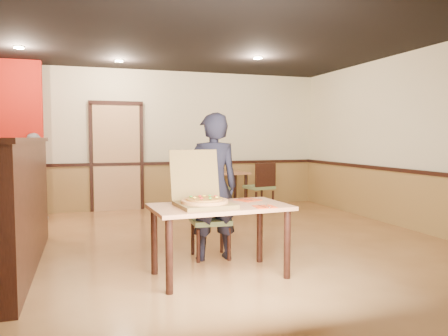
{
  "coord_description": "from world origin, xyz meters",
  "views": [
    {
      "loc": [
        -1.4,
        -5.4,
        1.45
      ],
      "look_at": [
        0.32,
        0.0,
        1.05
      ],
      "focal_mm": 35.0,
      "sensor_mm": 36.0,
      "label": 1
    }
  ],
  "objects_px": {
    "diner_chair": "(209,216)",
    "passerby": "(34,177)",
    "side_table": "(229,180)",
    "side_chair_right": "(261,185)",
    "diner": "(213,187)",
    "condiment": "(231,169)",
    "pizza_box": "(203,199)",
    "side_chair_left": "(214,187)",
    "main_table": "(220,215)"
  },
  "relations": [
    {
      "from": "diner_chair",
      "to": "passerby",
      "type": "relative_size",
      "value": 0.59
    },
    {
      "from": "diner_chair",
      "to": "side_table",
      "type": "height_order",
      "value": "diner_chair"
    },
    {
      "from": "diner_chair",
      "to": "side_chair_right",
      "type": "distance_m",
      "value": 3.33
    },
    {
      "from": "side_chair_right",
      "to": "side_table",
      "type": "xyz_separation_m",
      "value": [
        -0.46,
        0.62,
        0.04
      ]
    },
    {
      "from": "passerby",
      "to": "diner_chair",
      "type": "bearing_deg",
      "value": -167.55
    },
    {
      "from": "diner",
      "to": "condiment",
      "type": "xyz_separation_m",
      "value": [
        1.39,
        3.45,
        -0.05
      ]
    },
    {
      "from": "pizza_box",
      "to": "side_chair_right",
      "type": "bearing_deg",
      "value": 54.32
    },
    {
      "from": "condiment",
      "to": "pizza_box",
      "type": "bearing_deg",
      "value": -112.34
    },
    {
      "from": "side_table",
      "to": "passerby",
      "type": "distance_m",
      "value": 3.65
    },
    {
      "from": "side_table",
      "to": "condiment",
      "type": "height_order",
      "value": "condiment"
    },
    {
      "from": "side_table",
      "to": "condiment",
      "type": "distance_m",
      "value": 0.27
    },
    {
      "from": "condiment",
      "to": "diner_chair",
      "type": "bearing_deg",
      "value": -112.83
    },
    {
      "from": "passerby",
      "to": "condiment",
      "type": "bearing_deg",
      "value": -110.45
    },
    {
      "from": "diner_chair",
      "to": "pizza_box",
      "type": "xyz_separation_m",
      "value": [
        -0.29,
        -0.79,
        0.33
      ]
    },
    {
      "from": "side_chair_right",
      "to": "diner",
      "type": "height_order",
      "value": "diner"
    },
    {
      "from": "side_chair_left",
      "to": "passerby",
      "type": "distance_m",
      "value": 3.16
    },
    {
      "from": "main_table",
      "to": "side_chair_left",
      "type": "height_order",
      "value": "side_chair_left"
    },
    {
      "from": "diner",
      "to": "condiment",
      "type": "relative_size",
      "value": 11.9
    },
    {
      "from": "diner",
      "to": "condiment",
      "type": "height_order",
      "value": "diner"
    },
    {
      "from": "main_table",
      "to": "side_chair_left",
      "type": "bearing_deg",
      "value": 70.96
    },
    {
      "from": "diner",
      "to": "passerby",
      "type": "bearing_deg",
      "value": -54.96
    },
    {
      "from": "passerby",
      "to": "main_table",
      "type": "bearing_deg",
      "value": -174.7
    },
    {
      "from": "side_table",
      "to": "pizza_box",
      "type": "xyz_separation_m",
      "value": [
        -1.66,
        -4.18,
        0.25
      ]
    },
    {
      "from": "main_table",
      "to": "condiment",
      "type": "distance_m",
      "value": 4.35
    },
    {
      "from": "side_chair_left",
      "to": "condiment",
      "type": "height_order",
      "value": "side_chair_left"
    },
    {
      "from": "main_table",
      "to": "condiment",
      "type": "relative_size",
      "value": 9.93
    },
    {
      "from": "main_table",
      "to": "diner",
      "type": "relative_size",
      "value": 0.83
    },
    {
      "from": "main_table",
      "to": "passerby",
      "type": "bearing_deg",
      "value": 115.47
    },
    {
      "from": "pizza_box",
      "to": "diner_chair",
      "type": "bearing_deg",
      "value": 64.9
    },
    {
      "from": "side_chair_left",
      "to": "side_chair_right",
      "type": "distance_m",
      "value": 0.96
    },
    {
      "from": "diner",
      "to": "pizza_box",
      "type": "height_order",
      "value": "diner"
    },
    {
      "from": "diner_chair",
      "to": "diner",
      "type": "relative_size",
      "value": 0.52
    },
    {
      "from": "side_chair_left",
      "to": "pizza_box",
      "type": "height_order",
      "value": "pizza_box"
    },
    {
      "from": "side_chair_left",
      "to": "passerby",
      "type": "xyz_separation_m",
      "value": [
        -3.14,
        0.29,
        0.24
      ]
    },
    {
      "from": "side_chair_right",
      "to": "side_table",
      "type": "height_order",
      "value": "side_chair_right"
    },
    {
      "from": "side_table",
      "to": "diner",
      "type": "relative_size",
      "value": 0.44
    },
    {
      "from": "side_chair_right",
      "to": "passerby",
      "type": "height_order",
      "value": "passerby"
    },
    {
      "from": "diner_chair",
      "to": "condiment",
      "type": "relative_size",
      "value": 6.19
    },
    {
      "from": "passerby",
      "to": "condiment",
      "type": "relative_size",
      "value": 10.49
    },
    {
      "from": "diner_chair",
      "to": "pizza_box",
      "type": "height_order",
      "value": "pizza_box"
    },
    {
      "from": "diner",
      "to": "pizza_box",
      "type": "distance_m",
      "value": 0.7
    },
    {
      "from": "condiment",
      "to": "diner",
      "type": "bearing_deg",
      "value": -111.94
    },
    {
      "from": "pizza_box",
      "to": "condiment",
      "type": "height_order",
      "value": "pizza_box"
    },
    {
      "from": "side_table",
      "to": "condiment",
      "type": "relative_size",
      "value": 5.19
    },
    {
      "from": "diner_chair",
      "to": "condiment",
      "type": "height_order",
      "value": "diner_chair"
    },
    {
      "from": "diner",
      "to": "pizza_box",
      "type": "xyz_separation_m",
      "value": [
        -0.29,
        -0.64,
        -0.05
      ]
    },
    {
      "from": "main_table",
      "to": "passerby",
      "type": "distance_m",
      "value": 4.43
    },
    {
      "from": "side_chair_right",
      "to": "passerby",
      "type": "relative_size",
      "value": 0.63
    },
    {
      "from": "diner_chair",
      "to": "diner",
      "type": "height_order",
      "value": "diner"
    },
    {
      "from": "side_chair_left",
      "to": "passerby",
      "type": "bearing_deg",
      "value": 36.85
    }
  ]
}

